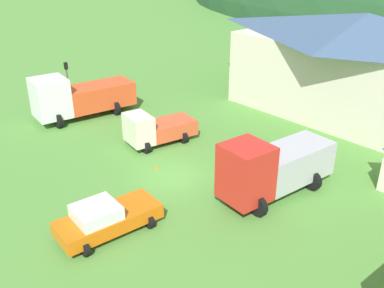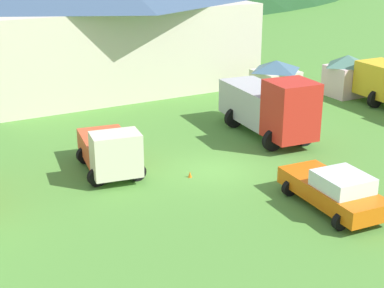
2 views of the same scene
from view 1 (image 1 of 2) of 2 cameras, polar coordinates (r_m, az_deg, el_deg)
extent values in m
plane|color=#518C38|center=(25.20, -2.42, -4.48)|extent=(200.00, 200.00, 0.00)
cube|color=beige|center=(35.27, 21.05, 7.84)|extent=(18.42, 8.73, 5.85)
pyramid|color=#3D5675|center=(34.41, 22.09, 14.10)|extent=(19.89, 9.43, 2.05)
cube|color=white|center=(33.66, -18.25, 5.82)|extent=(2.79, 2.69, 2.91)
cube|color=black|center=(33.43, -18.59, 6.80)|extent=(1.57, 2.08, 0.93)
cube|color=#E04C23|center=(35.03, -12.17, 6.32)|extent=(3.12, 5.53, 1.80)
cylinder|color=black|center=(33.14, -17.31, 2.96)|extent=(1.10, 0.30, 1.10)
cylinder|color=black|center=(35.15, -18.50, 4.06)|extent=(1.10, 0.30, 1.10)
cylinder|color=black|center=(34.66, -10.10, 4.71)|extent=(1.10, 0.30, 1.10)
cylinder|color=black|center=(36.58, -11.62, 5.68)|extent=(1.10, 0.30, 1.10)
cube|color=beige|center=(28.41, -7.06, 1.99)|extent=(2.30, 1.73, 1.91)
cube|color=black|center=(28.22, -7.24, 2.74)|extent=(1.29, 1.30, 0.61)
cube|color=#DB512D|center=(29.59, -2.93, 2.17)|extent=(2.58, 3.58, 1.01)
cylinder|color=black|center=(28.06, -6.14, -0.41)|extent=(0.80, 0.30, 0.80)
cylinder|color=black|center=(29.54, -7.74, 0.86)|extent=(0.80, 0.30, 0.80)
cylinder|color=black|center=(29.31, -1.19, 0.90)|extent=(0.80, 0.30, 0.80)
cylinder|color=black|center=(30.73, -2.96, 2.06)|extent=(0.80, 0.30, 0.80)
cube|color=red|center=(21.73, 7.14, -3.76)|extent=(2.43, 2.38, 2.94)
cube|color=black|center=(21.35, 7.02, -2.33)|extent=(1.35, 1.85, 0.94)
cube|color=#B2B2B7|center=(24.25, 13.04, -2.38)|extent=(2.64, 4.90, 1.91)
cylinder|color=black|center=(21.90, 8.70, -8.11)|extent=(1.10, 0.30, 1.10)
cylinder|color=black|center=(23.07, 5.29, -6.03)|extent=(1.10, 0.30, 1.10)
cylinder|color=black|center=(24.68, 15.60, -4.70)|extent=(1.10, 0.30, 1.10)
cylinder|color=black|center=(25.72, 12.25, -3.03)|extent=(1.10, 0.30, 1.10)
cube|color=orange|center=(20.82, -10.94, -9.79)|extent=(2.29, 5.00, 0.70)
cube|color=silver|center=(20.26, -12.57, -8.80)|extent=(1.93, 2.07, 0.62)
cylinder|color=black|center=(19.87, -14.00, -13.33)|extent=(0.68, 0.24, 0.68)
cylinder|color=black|center=(21.18, -16.00, -10.89)|extent=(0.68, 0.24, 0.68)
cylinder|color=black|center=(21.04, -5.70, -10.17)|extent=(0.68, 0.24, 0.68)
cylinder|color=black|center=(22.27, -8.11, -8.09)|extent=(0.68, 0.24, 0.68)
cylinder|color=#4C4C51|center=(36.09, -15.99, 6.88)|extent=(0.12, 0.12, 3.40)
cube|color=black|center=(35.55, -16.37, 9.90)|extent=(0.20, 0.24, 0.55)
sphere|color=green|center=(35.60, -16.18, 9.95)|extent=(0.14, 0.14, 0.14)
cone|color=orange|center=(26.19, -4.74, -3.32)|extent=(0.36, 0.36, 0.57)
camera|label=2|loc=(31.08, -56.85, 10.19)|focal=54.14mm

